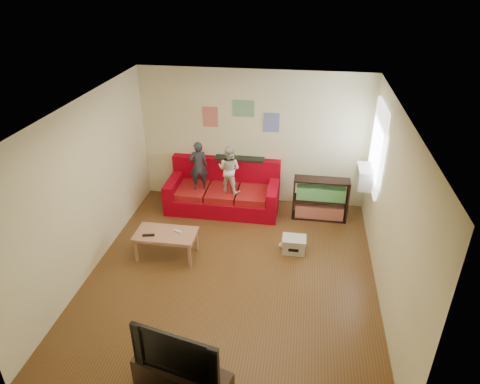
# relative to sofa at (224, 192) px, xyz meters

# --- Properties ---
(room_shell) EXTENTS (4.52, 5.02, 2.72)m
(room_shell) POSITION_rel_sofa_xyz_m (0.53, -2.08, 1.02)
(room_shell) COLOR brown
(room_shell) RESTS_ON ground
(sofa) EXTENTS (2.20, 1.01, 0.97)m
(sofa) POSITION_rel_sofa_xyz_m (0.00, 0.00, 0.00)
(sofa) COLOR #A70115
(sofa) RESTS_ON ground
(child_a) EXTENTS (0.42, 0.34, 0.99)m
(child_a) POSITION_rel_sofa_xyz_m (-0.45, -0.18, 0.63)
(child_a) COLOR #252C37
(child_a) RESTS_ON sofa
(child_b) EXTENTS (0.54, 0.47, 0.94)m
(child_b) POSITION_rel_sofa_xyz_m (0.15, -0.18, 0.61)
(child_b) COLOR silver
(child_b) RESTS_ON sofa
(coffee_table) EXTENTS (1.01, 0.56, 0.46)m
(coffee_table) POSITION_rel_sofa_xyz_m (-0.64, -1.79, 0.07)
(coffee_table) COLOR tan
(coffee_table) RESTS_ON ground
(remote) EXTENTS (0.20, 0.09, 0.02)m
(remote) POSITION_rel_sofa_xyz_m (-0.89, -1.91, 0.14)
(remote) COLOR black
(remote) RESTS_ON coffee_table
(game_controller) EXTENTS (0.15, 0.10, 0.03)m
(game_controller) POSITION_rel_sofa_xyz_m (-0.44, -1.74, 0.15)
(game_controller) COLOR silver
(game_controller) RESTS_ON coffee_table
(bookshelf) EXTENTS (1.04, 0.31, 0.83)m
(bookshelf) POSITION_rel_sofa_xyz_m (1.91, -0.15, 0.05)
(bookshelf) COLOR black
(bookshelf) RESTS_ON ground
(window) EXTENTS (0.04, 1.08, 1.48)m
(window) POSITION_rel_sofa_xyz_m (2.75, -0.43, 1.31)
(window) COLOR white
(window) RESTS_ON room_shell
(ac_unit) EXTENTS (0.28, 0.55, 0.35)m
(ac_unit) POSITION_rel_sofa_xyz_m (2.63, -0.43, 0.75)
(ac_unit) COLOR #B7B2A3
(ac_unit) RESTS_ON window
(artwork_left) EXTENTS (0.30, 0.01, 0.40)m
(artwork_left) POSITION_rel_sofa_xyz_m (-0.32, 0.41, 1.42)
(artwork_left) COLOR #D87266
(artwork_left) RESTS_ON room_shell
(artwork_center) EXTENTS (0.42, 0.01, 0.32)m
(artwork_center) POSITION_rel_sofa_xyz_m (0.33, 0.41, 1.62)
(artwork_center) COLOR #72B27F
(artwork_center) RESTS_ON room_shell
(artwork_right) EXTENTS (0.30, 0.01, 0.38)m
(artwork_right) POSITION_rel_sofa_xyz_m (0.88, 0.41, 1.37)
(artwork_right) COLOR #727FCC
(artwork_right) RESTS_ON room_shell
(file_box) EXTENTS (0.40, 0.31, 0.28)m
(file_box) POSITION_rel_sofa_xyz_m (1.47, -1.34, -0.18)
(file_box) COLOR silver
(file_box) RESTS_ON ground
(tv_stand) EXTENTS (1.20, 0.70, 0.43)m
(tv_stand) POSITION_rel_sofa_xyz_m (0.34, -4.31, -0.11)
(tv_stand) COLOR #36261C
(tv_stand) RESTS_ON ground
(television) EXTENTS (1.03, 0.35, 0.59)m
(television) POSITION_rel_sofa_xyz_m (0.34, -4.31, 0.40)
(television) COLOR black
(television) RESTS_ON tv_stand
(tissue) EXTENTS (0.12, 0.12, 0.10)m
(tissue) POSITION_rel_sofa_xyz_m (1.26, -1.26, -0.28)
(tissue) COLOR beige
(tissue) RESTS_ON ground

